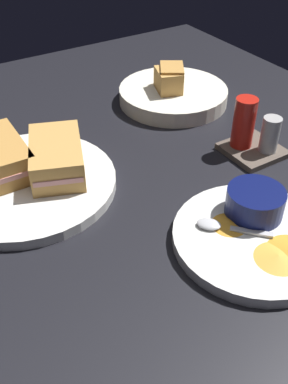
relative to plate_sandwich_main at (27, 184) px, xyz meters
The scene contains 10 objects.
ground_plane 12.81cm from the plate_sandwich_main, 64.18° to the left, with size 110.00×110.00×3.00cm, color black.
plate_sandwich_main is the anchor object (origin of this frame).
sandwich_half_near 6.02cm from the plate_sandwich_main, 86.89° to the left, with size 14.89×11.77×4.80cm.
spoon_by_dark_ramekin 1.40cm from the plate_sandwich_main, 93.15° to the right, with size 3.74×9.93×0.80cm.
plate_chips_companion 34.00cm from the plate_sandwich_main, 37.60° to the left, with size 21.17×21.17×1.60cm, color white.
ramekin_light_gravy 33.46cm from the plate_sandwich_main, 44.55° to the left, with size 7.78×7.78×3.79cm.
spoon_by_gravy_ramekin 29.44cm from the plate_sandwich_main, 36.60° to the left, with size 8.13×7.92×0.80cm.
plantain_chip_scatter 35.33cm from the plate_sandwich_main, 38.03° to the left, with size 16.96×12.83×0.60cm.
bread_basket_rear 36.72cm from the plate_sandwich_main, 108.44° to the left, with size 21.48×21.48×7.55cm.
condiment_caddy 36.96cm from the plate_sandwich_main, 73.57° to the left, with size 9.00×9.00×9.50cm.
Camera 1 is at (49.28, -24.86, 41.34)cm, focal length 41.77 mm.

